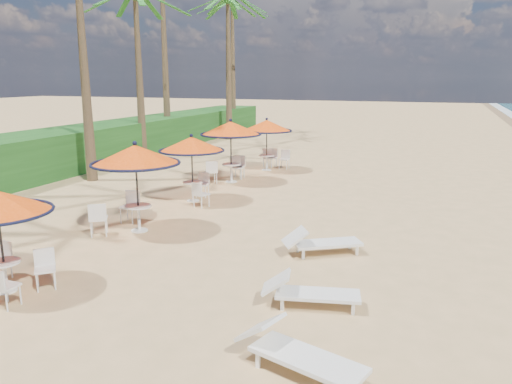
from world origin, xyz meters
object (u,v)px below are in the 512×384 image
Objects in this scene: station_3 at (230,136)px; lounger_near at (295,351)px; station_0 at (0,215)px; station_4 at (268,132)px; station_1 at (133,163)px; lounger_far at (320,242)px; station_2 at (193,150)px; lounger_mid at (308,291)px.

station_3 is 13.39m from lounger_near.
station_0 is 0.91× the size of station_4.
station_1 is at bearing 88.56° from station_0.
station_4 is at bearing 83.89° from lounger_far.
lounger_far is (4.77, -9.96, -1.41)m from station_4.
lounger_far is at bearing -52.77° from station_3.
station_2 is at bearing 91.15° from station_1.
station_0 is 1.05× the size of lounger_near.
station_0 is at bearing -173.00° from lounger_far.
station_3 reaches higher than lounger_far.
station_2 is 1.20× the size of lounger_far.
station_1 is (0.11, 4.25, 0.33)m from station_0.
lounger_mid is at bearing 117.66° from lounger_near.
station_3 reaches higher than station_0.
station_1 reaches higher than lounger_mid.
station_4 reaches higher than lounger_near.
lounger_far is (5.12, -0.06, -1.57)m from station_1.
station_4 is (0.41, 6.38, -0.02)m from station_2.
station_2 is 1.23× the size of lounger_mid.
lounger_mid is 2.81m from lounger_far.
lounger_far is (5.22, 4.18, -1.24)m from station_0.
station_0 is 0.86× the size of station_1.
station_2 reaches higher than lounger_far.
station_0 is 1.12× the size of lounger_far.
station_2 is 10.45m from lounger_near.
station_3 is at bearing 107.71° from lounger_mid.
station_1 is 7.86m from lounger_near.
station_1 reaches higher than station_2.
lounger_far is (-0.44, 2.77, 0.01)m from lounger_mid.
station_0 is at bearing -90.26° from station_2.
station_1 is 1.31× the size of lounger_far.
station_2 reaches higher than lounger_mid.
station_4 is at bearing 128.16° from lounger_near.
lounger_near is 1.09× the size of lounger_mid.
station_3 is at bearing -99.87° from station_4.
station_3 is 1.24× the size of lounger_near.
station_4 reaches higher than station_2.
station_2 is at bearing 118.73° from lounger_mid.
station_4 is 1.16× the size of lounger_near.
lounger_far is (-0.81, 4.85, -0.01)m from lounger_near.
station_1 is 1.22× the size of lounger_near.
station_2 is at bearing -93.71° from station_4.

